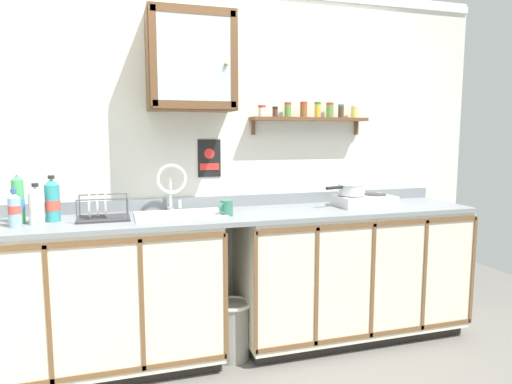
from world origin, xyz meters
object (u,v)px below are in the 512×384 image
object	(u,v)px
saucepan	(351,189)
bottle_soda_green_0	(18,200)
bottle_opaque_white_2	(36,206)
wall_cabinet	(191,62)
bottle_detergent_teal_4	(52,201)
dish_rack	(101,213)
bottle_water_blue_3	(15,210)
mug	(226,208)
sink	(179,219)
hot_plate_stove	(364,201)
trash_bin	(233,329)
warning_sign	(209,159)

from	to	relation	value
saucepan	bottle_soda_green_0	world-z (taller)	bottle_soda_green_0
bottle_soda_green_0	bottle_opaque_white_2	bearing A→B (deg)	-29.46
bottle_opaque_white_2	wall_cabinet	xyz separation A→B (m)	(0.93, 0.15, 0.87)
wall_cabinet	bottle_detergent_teal_4	bearing A→B (deg)	-174.72
dish_rack	bottle_water_blue_3	bearing A→B (deg)	-168.12
bottle_opaque_white_2	bottle_detergent_teal_4	xyz separation A→B (m)	(0.08, 0.07, 0.01)
bottle_water_blue_3	mug	world-z (taller)	bottle_water_blue_3
bottle_opaque_white_2	dish_rack	xyz separation A→B (m)	(0.35, 0.05, -0.07)
bottle_detergent_teal_4	wall_cabinet	bearing A→B (deg)	5.28
sink	bottle_water_blue_3	size ratio (longest dim) A/B	2.62
bottle_water_blue_3	mug	distance (m)	1.21
sink	hot_plate_stove	world-z (taller)	sink
hot_plate_stove	bottle_detergent_teal_4	xyz separation A→B (m)	(-2.07, 0.03, 0.08)
bottle_water_blue_3	bottle_detergent_teal_4	size ratio (longest dim) A/B	0.78
sink	trash_bin	world-z (taller)	sink
dish_rack	mug	size ratio (longest dim) A/B	2.99
dish_rack	warning_sign	xyz separation A→B (m)	(0.72, 0.25, 0.31)
sink	wall_cabinet	distance (m)	1.01
bottle_soda_green_0	dish_rack	bearing A→B (deg)	-1.29
hot_plate_stove	mug	xyz separation A→B (m)	(-1.04, -0.10, 0.01)
trash_bin	mug	bearing A→B (deg)	-175.92
bottle_opaque_white_2	dish_rack	bearing A→B (deg)	7.67
sink	hot_plate_stove	size ratio (longest dim) A/B	1.38
hot_plate_stove	trash_bin	bearing A→B (deg)	-174.50
mug	bottle_soda_green_0	bearing A→B (deg)	174.48
bottle_detergent_teal_4	trash_bin	xyz separation A→B (m)	(1.06, -0.13, -0.88)
mug	bottle_opaque_white_2	bearing A→B (deg)	176.94
hot_plate_stove	warning_sign	size ratio (longest dim) A/B	1.56
sink	saucepan	bearing A→B (deg)	0.25
hot_plate_stove	bottle_water_blue_3	size ratio (longest dim) A/B	1.89
saucepan	dish_rack	world-z (taller)	dish_rack
wall_cabinet	bottle_opaque_white_2	bearing A→B (deg)	-170.77
hot_plate_stove	saucepan	size ratio (longest dim) A/B	1.24
bottle_soda_green_0	warning_sign	xyz separation A→B (m)	(1.17, 0.24, 0.21)
wall_cabinet	warning_sign	size ratio (longest dim) A/B	2.40
sink	mug	xyz separation A→B (m)	(0.28, -0.11, 0.07)
warning_sign	sink	bearing A→B (deg)	-135.76
mug	wall_cabinet	distance (m)	0.96
saucepan	bottle_soda_green_0	bearing A→B (deg)	-179.96
hot_plate_stove	bottle_soda_green_0	size ratio (longest dim) A/B	1.33
saucepan	wall_cabinet	bearing A→B (deg)	175.31
sink	mug	world-z (taller)	sink
bottle_opaque_white_2	wall_cabinet	world-z (taller)	wall_cabinet
sink	trash_bin	size ratio (longest dim) A/B	1.47
saucepan	dish_rack	size ratio (longest dim) A/B	1.06
bottle_detergent_teal_4	dish_rack	world-z (taller)	bottle_detergent_teal_4
saucepan	dish_rack	distance (m)	1.70
bottle_opaque_white_2	mug	xyz separation A→B (m)	(1.10, -0.06, -0.06)
wall_cabinet	bottle_soda_green_0	bearing A→B (deg)	-174.82
saucepan	bottle_water_blue_3	world-z (taller)	bottle_water_blue_3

